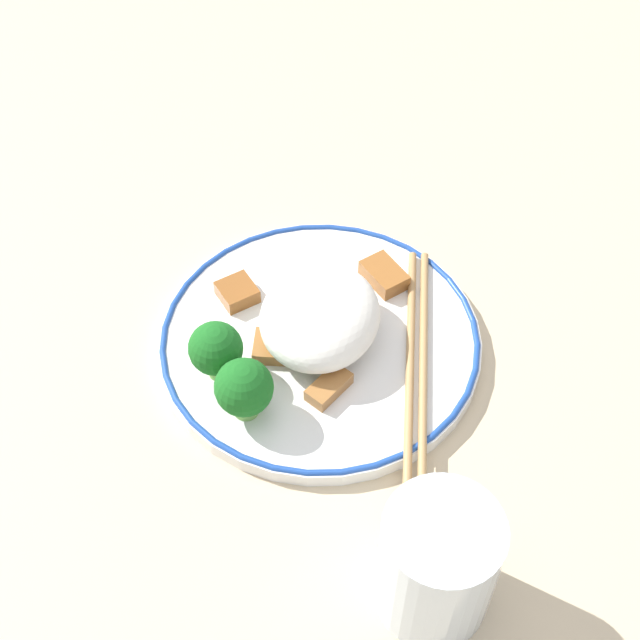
% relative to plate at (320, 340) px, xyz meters
% --- Properties ---
extents(ground_plane, '(3.00, 3.00, 0.00)m').
position_rel_plate_xyz_m(ground_plane, '(0.00, 0.00, -0.01)').
color(ground_plane, '#C6B28E').
extents(plate, '(0.25, 0.25, 0.01)m').
position_rel_plate_xyz_m(plate, '(0.00, 0.00, 0.00)').
color(plate, white).
rests_on(plate, ground_plane).
extents(rice_mound, '(0.11, 0.09, 0.05)m').
position_rel_plate_xyz_m(rice_mound, '(-0.00, 0.00, 0.03)').
color(rice_mound, white).
rests_on(rice_mound, plate).
extents(broccoli_back_left, '(0.04, 0.04, 0.05)m').
position_rel_plate_xyz_m(broccoli_back_left, '(0.06, -0.06, 0.03)').
color(broccoli_back_left, '#72AD4C').
rests_on(broccoli_back_left, plate).
extents(broccoli_back_center, '(0.04, 0.04, 0.05)m').
position_rel_plate_xyz_m(broccoli_back_center, '(0.08, -0.03, 0.03)').
color(broccoli_back_center, '#72AD4C').
rests_on(broccoli_back_center, plate).
extents(meat_near_front, '(0.04, 0.03, 0.01)m').
position_rel_plate_xyz_m(meat_near_front, '(0.05, 0.02, 0.01)').
color(meat_near_front, '#9E6633').
rests_on(meat_near_front, plate).
extents(meat_near_left, '(0.04, 0.04, 0.01)m').
position_rel_plate_xyz_m(meat_near_left, '(-0.02, -0.08, 0.01)').
color(meat_near_left, brown).
rests_on(meat_near_left, plate).
extents(meat_near_right, '(0.04, 0.05, 0.01)m').
position_rel_plate_xyz_m(meat_near_right, '(-0.07, 0.04, 0.01)').
color(meat_near_right, '#995B28').
rests_on(meat_near_right, plate).
extents(meat_near_back, '(0.04, 0.04, 0.01)m').
position_rel_plate_xyz_m(meat_near_back, '(0.02, -0.03, 0.01)').
color(meat_near_back, '#9E6633').
rests_on(meat_near_back, plate).
extents(chopsticks, '(0.23, 0.06, 0.01)m').
position_rel_plate_xyz_m(chopsticks, '(0.01, 0.08, 0.01)').
color(chopsticks, '#AD8451').
rests_on(chopsticks, plate).
extents(drinking_glass, '(0.07, 0.07, 0.09)m').
position_rel_plate_xyz_m(drinking_glass, '(0.18, 0.12, 0.04)').
color(drinking_glass, silver).
rests_on(drinking_glass, ground_plane).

